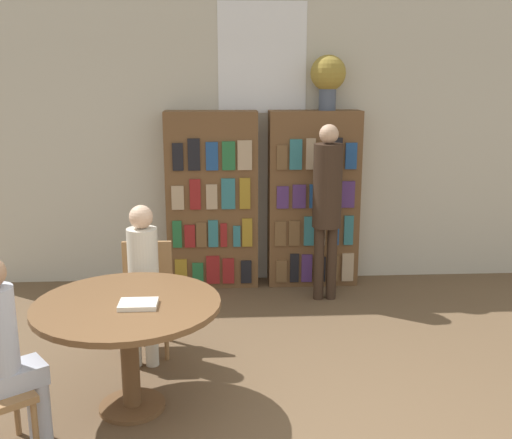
{
  "coord_description": "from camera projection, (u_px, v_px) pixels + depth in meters",
  "views": [
    {
      "loc": [
        -0.42,
        -2.72,
        2.18
      ],
      "look_at": [
        -0.16,
        1.96,
        1.05
      ],
      "focal_mm": 42.0,
      "sensor_mm": 36.0,
      "label": 1
    }
  ],
  "objects": [
    {
      "name": "bookshelf_right",
      "position": [
        313.0,
        199.0,
        6.28
      ],
      "size": [
        0.94,
        0.34,
        1.83
      ],
      "color": "brown",
      "rests_on": "ground_plane"
    },
    {
      "name": "open_book_on_table",
      "position": [
        138.0,
        304.0,
        3.77
      ],
      "size": [
        0.24,
        0.18,
        0.03
      ],
      "color": "silver",
      "rests_on": "reading_table"
    },
    {
      "name": "seated_reader_right",
      "position": [
        7.0,
        348.0,
        3.41
      ],
      "size": [
        0.39,
        0.37,
        1.21
      ],
      "rotation": [
        0.0,
        0.0,
        -0.95
      ],
      "color": "#B2B7C6",
      "rests_on": "ground_plane"
    },
    {
      "name": "librarian_standing",
      "position": [
        327.0,
        196.0,
        5.76
      ],
      "size": [
        0.28,
        0.55,
        1.73
      ],
      "color": "#332319",
      "rests_on": "ground_plane"
    },
    {
      "name": "bookshelf_left",
      "position": [
        212.0,
        200.0,
        6.22
      ],
      "size": [
        0.94,
        0.34,
        1.83
      ],
      "color": "brown",
      "rests_on": "ground_plane"
    },
    {
      "name": "seated_reader_left",
      "position": [
        143.0,
        275.0,
        4.61
      ],
      "size": [
        0.24,
        0.36,
        1.22
      ],
      "rotation": [
        0.0,
        0.0,
        -3.15
      ],
      "color": "beige",
      "rests_on": "ground_plane"
    },
    {
      "name": "reading_table",
      "position": [
        128.0,
        320.0,
        3.88
      ],
      "size": [
        1.21,
        1.21,
        0.76
      ],
      "color": "brown",
      "rests_on": "ground_plane"
    },
    {
      "name": "chair_left_side",
      "position": [
        147.0,
        291.0,
        4.83
      ],
      "size": [
        0.4,
        0.4,
        0.87
      ],
      "rotation": [
        0.0,
        0.0,
        -3.15
      ],
      "color": "olive",
      "rests_on": "ground_plane"
    },
    {
      "name": "flower_vase",
      "position": [
        328.0,
        76.0,
        5.99
      ],
      "size": [
        0.36,
        0.36,
        0.55
      ],
      "color": "#475166",
      "rests_on": "bookshelf_right"
    },
    {
      "name": "wall_back",
      "position": [
        262.0,
        141.0,
        6.3
      ],
      "size": [
        6.4,
        0.07,
        3.0
      ],
      "color": "beige",
      "rests_on": "ground_plane"
    }
  ]
}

